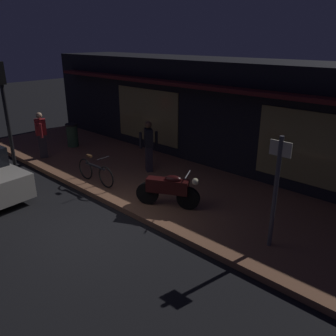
% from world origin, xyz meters
% --- Properties ---
extents(ground_plane, '(60.00, 60.00, 0.00)m').
position_xyz_m(ground_plane, '(0.00, 0.00, 0.00)').
color(ground_plane, black).
extents(sidewalk_slab, '(18.00, 4.00, 0.15)m').
position_xyz_m(sidewalk_slab, '(0.00, 3.00, 0.07)').
color(sidewalk_slab, brown).
rests_on(sidewalk_slab, ground_plane).
extents(storefront_building, '(18.00, 3.30, 3.60)m').
position_xyz_m(storefront_building, '(0.00, 6.39, 1.80)').
color(storefront_building, black).
rests_on(storefront_building, ground_plane).
extents(motorcycle, '(1.57, 0.93, 0.97)m').
position_xyz_m(motorcycle, '(0.82, 1.89, 0.65)').
color(motorcycle, black).
rests_on(motorcycle, sidewalk_slab).
extents(bicycle_parked, '(1.66, 0.42, 0.91)m').
position_xyz_m(bicycle_parked, '(-1.84, 1.51, 0.51)').
color(bicycle_parked, black).
rests_on(bicycle_parked, sidewalk_slab).
extents(person_photographer, '(0.59, 0.44, 1.67)m').
position_xyz_m(person_photographer, '(-5.26, 1.66, 1.03)').
color(person_photographer, '#28232D').
rests_on(person_photographer, sidewalk_slab).
extents(person_bystander, '(0.44, 0.56, 1.67)m').
position_xyz_m(person_bystander, '(-1.40, 3.33, 1.03)').
color(person_bystander, '#28232D').
rests_on(person_bystander, sidewalk_slab).
extents(sign_post, '(0.44, 0.09, 2.40)m').
position_xyz_m(sign_post, '(3.61, 2.03, 1.51)').
color(sign_post, '#47474C').
rests_on(sign_post, sidewalk_slab).
extents(trash_bin, '(0.48, 0.48, 0.93)m').
position_xyz_m(trash_bin, '(-5.68, 3.16, 0.62)').
color(trash_bin, '#2D4C33').
rests_on(trash_bin, sidewalk_slab).
extents(traffic_light_pole, '(0.24, 0.33, 3.60)m').
position_xyz_m(traffic_light_pole, '(-5.14, 0.50, 2.48)').
color(traffic_light_pole, black).
rests_on(traffic_light_pole, ground_plane).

